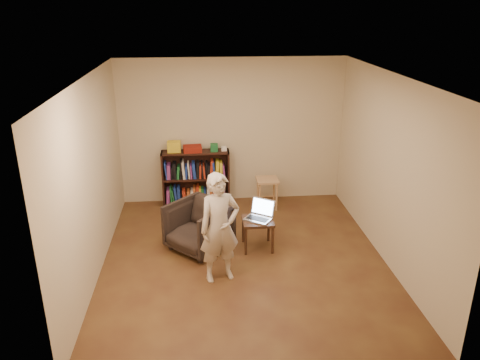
{
  "coord_description": "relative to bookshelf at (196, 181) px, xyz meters",
  "views": [
    {
      "loc": [
        -0.58,
        -5.84,
        3.47
      ],
      "look_at": [
        -0.03,
        0.35,
        1.1
      ],
      "focal_mm": 35.0,
      "sensor_mm": 36.0,
      "label": 1
    }
  ],
  "objects": [
    {
      "name": "laptop",
      "position": [
        0.94,
        -1.71,
        0.09
      ],
      "size": [
        0.5,
        0.49,
        0.27
      ],
      "rotation": [
        0.0,
        0.0,
        -0.59
      ],
      "color": "silver",
      "rests_on": "side_table"
    },
    {
      "name": "box_yellow",
      "position": [
        -0.36,
        -0.0,
        0.65
      ],
      "size": [
        0.23,
        0.17,
        0.19
      ],
      "primitive_type": "cube",
      "rotation": [
        0.0,
        0.0,
        0.02
      ],
      "color": "yellow",
      "rests_on": "bookshelf"
    },
    {
      "name": "box_green",
      "position": [
        0.34,
        -0.03,
        0.63
      ],
      "size": [
        0.13,
        0.13,
        0.13
      ],
      "primitive_type": "cube",
      "rotation": [
        0.0,
        0.0,
        -0.0
      ],
      "color": "#1A6530",
      "rests_on": "bookshelf"
    },
    {
      "name": "stool",
      "position": [
        1.25,
        -0.31,
        0.0
      ],
      "size": [
        0.38,
        0.38,
        0.55
      ],
      "color": "tan",
      "rests_on": "floor"
    },
    {
      "name": "wall_right",
      "position": [
        2.67,
        -2.09,
        0.86
      ],
      "size": [
        0.0,
        4.5,
        4.5
      ],
      "primitive_type": "plane",
      "rotation": [
        1.57,
        0.0,
        -1.57
      ],
      "color": "beige",
      "rests_on": "floor"
    },
    {
      "name": "bookshelf",
      "position": [
        0.0,
        0.0,
        0.0
      ],
      "size": [
        1.2,
        0.3,
        1.0
      ],
      "color": "black",
      "rests_on": "floor"
    },
    {
      "name": "person",
      "position": [
        0.31,
        -2.53,
        0.3
      ],
      "size": [
        0.62,
        0.5,
        1.49
      ],
      "primitive_type": "imported",
      "rotation": [
        0.0,
        0.0,
        0.29
      ],
      "color": "beige",
      "rests_on": "floor"
    },
    {
      "name": "wall_back",
      "position": [
        0.67,
        0.16,
        0.86
      ],
      "size": [
        4.0,
        0.0,
        4.0
      ],
      "primitive_type": "plane",
      "rotation": [
        1.57,
        0.0,
        0.0
      ],
      "color": "beige",
      "rests_on": "floor"
    },
    {
      "name": "wall_left",
      "position": [
        -1.33,
        -2.09,
        0.86
      ],
      "size": [
        0.0,
        4.5,
        4.5
      ],
      "primitive_type": "plane",
      "rotation": [
        1.57,
        0.0,
        1.57
      ],
      "color": "beige",
      "rests_on": "floor"
    },
    {
      "name": "floor",
      "position": [
        0.67,
        -2.09,
        -0.44
      ],
      "size": [
        4.5,
        4.5,
        0.0
      ],
      "primitive_type": "plane",
      "color": "#452216",
      "rests_on": "ground"
    },
    {
      "name": "box_white",
      "position": [
        0.51,
        -0.02,
        0.6
      ],
      "size": [
        0.1,
        0.1,
        0.07
      ],
      "primitive_type": "cube",
      "rotation": [
        0.0,
        0.0,
        0.09
      ],
      "color": "silver",
      "rests_on": "bookshelf"
    },
    {
      "name": "armchair",
      "position": [
        0.03,
        -1.71,
        -0.07
      ],
      "size": [
        1.12,
        1.12,
        0.73
      ],
      "primitive_type": "imported",
      "rotation": [
        0.0,
        0.0,
        -0.77
      ],
      "color": "black",
      "rests_on": "floor"
    },
    {
      "name": "red_cloth",
      "position": [
        -0.04,
        -0.03,
        0.61
      ],
      "size": [
        0.33,
        0.26,
        0.11
      ],
      "primitive_type": "cube",
      "rotation": [
        0.0,
        0.0,
        0.08
      ],
      "color": "maroon",
      "rests_on": "bookshelf"
    },
    {
      "name": "ceiling",
      "position": [
        0.67,
        -2.09,
        2.16
      ],
      "size": [
        4.5,
        4.5,
        0.0
      ],
      "primitive_type": "plane",
      "color": "silver",
      "rests_on": "wall_back"
    },
    {
      "name": "side_table",
      "position": [
        0.9,
        -1.75,
        -0.05
      ],
      "size": [
        0.45,
        0.45,
        0.46
      ],
      "color": "black",
      "rests_on": "floor"
    }
  ]
}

